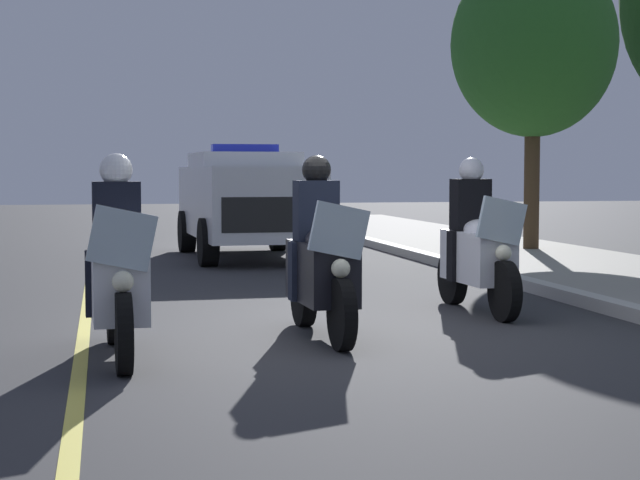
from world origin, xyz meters
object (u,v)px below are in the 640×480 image
(police_motorcycle_lead_left, at_px, (118,275))
(tree_far_back, at_px, (534,45))
(police_motorcycle_lead_right, at_px, (321,264))
(police_motorcycle_trailing, at_px, (477,250))
(police_suv, at_px, (246,199))

(police_motorcycle_lead_left, distance_m, tree_far_back, 12.72)
(police_motorcycle_lead_right, height_order, police_motorcycle_trailing, same)
(police_motorcycle_trailing, height_order, tree_far_back, tree_far_back)
(police_motorcycle_trailing, distance_m, police_suv, 7.89)
(police_motorcycle_lead_left, relative_size, police_motorcycle_trailing, 1.00)
(police_motorcycle_lead_left, xyz_separation_m, police_motorcycle_trailing, (-2.03, 3.93, 0.00))
(police_suv, height_order, tree_far_back, tree_far_back)
(police_motorcycle_lead_right, relative_size, tree_far_back, 0.38)
(police_motorcycle_lead_right, distance_m, police_motorcycle_trailing, 2.45)
(police_motorcycle_lead_right, xyz_separation_m, police_motorcycle_trailing, (-1.34, 2.05, 0.00))
(police_motorcycle_lead_left, height_order, police_motorcycle_lead_right, same)
(tree_far_back, bearing_deg, police_motorcycle_lead_right, -33.97)
(police_suv, bearing_deg, tree_far_back, 87.21)
(police_motorcycle_trailing, height_order, police_suv, police_suv)
(police_motorcycle_lead_right, distance_m, police_suv, 9.09)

